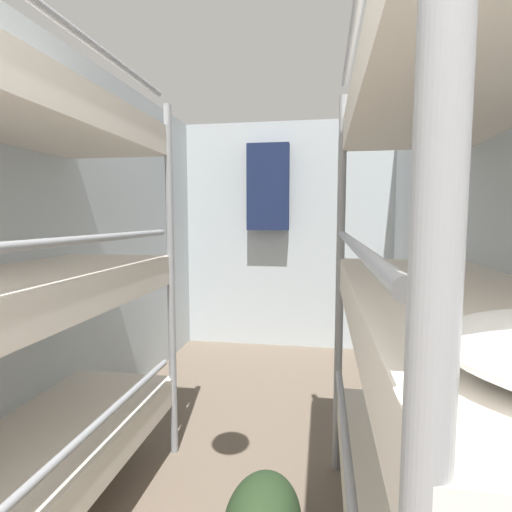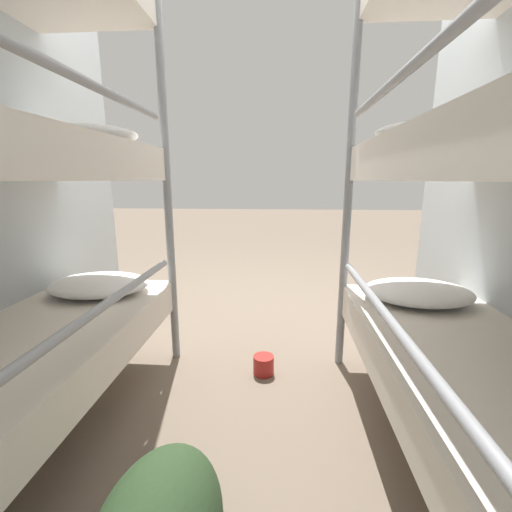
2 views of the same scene
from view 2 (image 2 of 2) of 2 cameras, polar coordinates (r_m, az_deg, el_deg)
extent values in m
plane|color=#6B5B4C|center=(2.64, 0.96, -10.64)|extent=(20.00, 20.00, 0.00)
cylinder|color=gray|center=(1.88, 15.24, 11.79)|extent=(0.04, 0.04, 2.05)
cube|color=silver|center=(1.31, 36.21, -19.97)|extent=(0.63, 1.88, 0.16)
ellipsoid|color=white|center=(1.84, 25.35, -5.41)|extent=(0.51, 0.40, 0.09)
cylinder|color=gray|center=(1.08, 23.12, -12.15)|extent=(0.03, 1.60, 0.03)
ellipsoid|color=white|center=(1.77, 27.68, 17.89)|extent=(0.51, 0.40, 0.09)
cylinder|color=gray|center=(1.03, 27.07, 28.23)|extent=(0.03, 1.60, 0.03)
cylinder|color=gray|center=(1.95, -14.63, 11.84)|extent=(0.04, 0.04, 2.05)
ellipsoid|color=white|center=(1.95, -24.70, -4.32)|extent=(0.51, 0.40, 0.09)
cylinder|color=gray|center=(1.20, -27.81, -10.19)|extent=(0.03, 1.60, 0.03)
ellipsoid|color=white|center=(1.89, -26.83, 17.55)|extent=(0.51, 0.40, 0.09)
cylinder|color=gray|center=(1.16, -31.93, 25.92)|extent=(0.03, 1.60, 0.03)
cylinder|color=#AD231E|center=(1.96, 1.27, -17.69)|extent=(0.11, 0.11, 0.10)
camera|label=1|loc=(2.29, -9.80, 22.03)|focal=28.00mm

